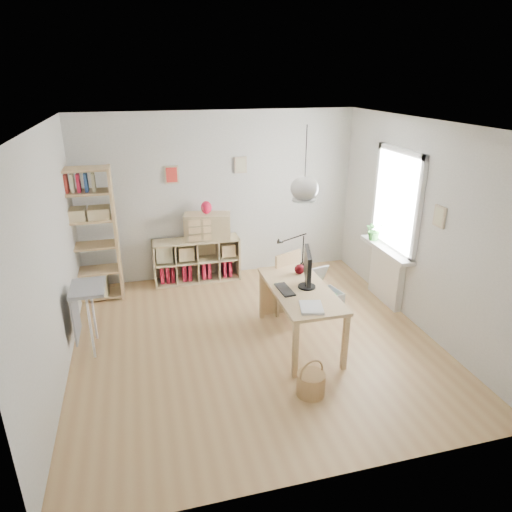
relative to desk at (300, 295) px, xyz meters
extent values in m
plane|color=tan|center=(-0.55, 0.15, -0.66)|extent=(4.50, 4.50, 0.00)
plane|color=white|center=(-0.55, 2.40, 0.69)|extent=(4.50, 0.00, 4.50)
plane|color=white|center=(-0.55, -2.10, 0.69)|extent=(4.50, 0.00, 4.50)
plane|color=white|center=(-2.80, 0.15, 0.69)|extent=(0.00, 4.50, 4.50)
plane|color=white|center=(1.70, 0.15, 0.69)|extent=(0.00, 4.50, 4.50)
plane|color=white|center=(-0.55, 0.15, 2.04)|extent=(4.50, 4.50, 0.00)
cylinder|color=black|center=(0.00, 0.00, 1.70)|extent=(0.01, 0.01, 0.68)
ellipsoid|color=white|center=(0.00, 0.00, 1.34)|extent=(0.32, 0.32, 0.27)
cube|color=white|center=(1.69, 0.75, 0.89)|extent=(0.03, 1.00, 1.30)
cube|color=white|center=(1.66, 0.21, 0.89)|extent=(0.06, 0.08, 1.46)
cube|color=white|center=(1.66, 1.29, 0.89)|extent=(0.06, 0.08, 1.46)
cube|color=white|center=(1.66, 0.75, 1.58)|extent=(0.06, 1.16, 0.08)
cube|color=white|center=(1.66, 0.75, 0.20)|extent=(0.06, 1.16, 0.08)
cube|color=white|center=(1.64, 0.75, -0.26)|extent=(0.10, 0.80, 0.80)
cube|color=white|center=(1.59, 0.75, 0.17)|extent=(0.22, 1.20, 0.06)
cube|color=tan|center=(0.00, 0.00, 0.07)|extent=(0.70, 1.50, 0.04)
cube|color=tan|center=(-0.30, -0.70, -0.30)|extent=(0.06, 0.06, 0.71)
cube|color=tan|center=(-0.30, 0.70, -0.30)|extent=(0.06, 0.06, 0.71)
cube|color=tan|center=(0.30, -0.70, -0.30)|extent=(0.06, 0.06, 0.71)
cube|color=tan|center=(0.30, 0.70, -0.30)|extent=(0.06, 0.06, 0.71)
cube|color=beige|center=(-1.00, 2.19, -0.64)|extent=(1.40, 0.38, 0.03)
cube|color=beige|center=(-1.00, 2.19, 0.05)|extent=(1.40, 0.38, 0.03)
cube|color=beige|center=(-1.69, 2.19, -0.30)|extent=(0.03, 0.38, 0.72)
cube|color=beige|center=(-0.32, 2.19, -0.30)|extent=(0.03, 0.38, 0.72)
cube|color=beige|center=(-1.00, 2.37, -0.30)|extent=(1.40, 0.02, 0.72)
cube|color=maroon|center=(-1.58, 2.21, -0.47)|extent=(0.06, 0.26, 0.30)
cube|color=maroon|center=(-1.49, 2.21, -0.47)|extent=(0.05, 0.26, 0.30)
cube|color=maroon|center=(-1.41, 2.21, -0.47)|extent=(0.05, 0.26, 0.30)
cube|color=maroon|center=(-1.22, 2.21, -0.47)|extent=(0.05, 0.26, 0.30)
cube|color=maroon|center=(-1.13, 2.21, -0.47)|extent=(0.05, 0.26, 0.30)
cube|color=maroon|center=(-0.90, 2.21, -0.47)|extent=(0.06, 0.26, 0.30)
cube|color=maroon|center=(-0.81, 2.21, -0.47)|extent=(0.06, 0.26, 0.30)
cube|color=maroon|center=(-0.55, 2.21, -0.47)|extent=(0.06, 0.26, 0.30)
cube|color=maroon|center=(-0.46, 2.21, -0.47)|extent=(0.05, 0.26, 0.30)
cube|color=tan|center=(-2.96, 1.95, 0.34)|extent=(0.04, 0.38, 2.00)
cube|color=tan|center=(-2.20, 1.95, 0.34)|extent=(0.04, 0.38, 2.00)
cube|color=tan|center=(-2.58, 1.95, -0.61)|extent=(0.76, 0.38, 0.03)
cube|color=tan|center=(-2.58, 1.95, -0.21)|extent=(0.76, 0.38, 0.03)
cube|color=tan|center=(-2.58, 1.95, 0.19)|extent=(0.76, 0.38, 0.03)
cube|color=tan|center=(-2.58, 1.95, 0.59)|extent=(0.76, 0.38, 0.03)
cube|color=tan|center=(-2.58, 1.95, 0.99)|extent=(0.76, 0.38, 0.03)
cube|color=tan|center=(-2.58, 1.95, 1.32)|extent=(0.76, 0.38, 0.03)
cube|color=navy|center=(-2.86, 1.95, 1.14)|extent=(0.04, 0.18, 0.26)
cube|color=maroon|center=(-2.78, 1.95, 1.14)|extent=(0.04, 0.18, 0.26)
cube|color=beige|center=(-2.70, 1.95, 1.14)|extent=(0.04, 0.18, 0.26)
cube|color=maroon|center=(-2.62, 1.95, 1.14)|extent=(0.04, 0.18, 0.26)
cube|color=navy|center=(-2.52, 1.95, 1.14)|extent=(0.04, 0.18, 0.26)
cube|color=beige|center=(-2.42, 1.95, 1.14)|extent=(0.04, 0.18, 0.26)
cube|color=#9C9C9F|center=(-2.52, 0.50, 0.17)|extent=(0.40, 0.55, 0.04)
cylinder|color=white|center=(-2.52, 0.28, -0.25)|extent=(0.03, 0.03, 0.82)
cylinder|color=white|center=(-2.52, 0.72, -0.25)|extent=(0.03, 0.03, 0.82)
cube|color=#9C9C9F|center=(-2.70, 0.50, -0.16)|extent=(0.02, 0.50, 0.62)
cube|color=#9C9C9F|center=(0.17, 0.57, -0.17)|extent=(0.60, 0.60, 0.06)
cube|color=tan|center=(0.08, 0.31, -0.43)|extent=(0.05, 0.05, 0.45)
cube|color=tan|center=(-0.08, 0.66, -0.43)|extent=(0.05, 0.05, 0.45)
cube|color=tan|center=(0.43, 0.47, -0.43)|extent=(0.05, 0.05, 0.45)
cube|color=tan|center=(0.27, 0.83, -0.43)|extent=(0.05, 0.05, 0.45)
cube|color=tan|center=(0.09, 0.75, 0.07)|extent=(0.43, 0.22, 0.41)
cylinder|color=tan|center=(-0.23, -1.03, -0.53)|extent=(0.31, 0.31, 0.25)
torus|color=tan|center=(-0.23, -1.03, -0.39)|extent=(0.30, 0.11, 0.31)
cube|color=silver|center=(0.62, 0.71, -0.65)|extent=(0.59, 0.47, 0.02)
cube|color=silver|center=(0.37, 0.65, -0.52)|extent=(0.10, 0.36, 0.27)
cube|color=silver|center=(0.87, 0.76, -0.52)|extent=(0.10, 0.36, 0.27)
cube|color=silver|center=(0.65, 0.54, -0.52)|extent=(0.52, 0.13, 0.27)
cube|color=silver|center=(0.58, 0.88, -0.52)|extent=(0.52, 0.13, 0.27)
cube|color=silver|center=(0.55, 1.03, -0.27)|extent=(0.55, 0.28, 0.34)
sphere|color=gold|center=(0.50, 0.63, -0.46)|extent=(0.12, 0.12, 0.12)
sphere|color=blue|center=(0.70, 0.77, -0.46)|extent=(0.12, 0.12, 0.12)
sphere|color=#BB6317|center=(0.60, 0.69, -0.46)|extent=(0.12, 0.12, 0.12)
sphere|color=#2E8132|center=(0.77, 0.67, -0.46)|extent=(0.12, 0.12, 0.12)
cylinder|color=black|center=(0.08, 0.01, 0.10)|extent=(0.22, 0.22, 0.02)
cylinder|color=black|center=(0.08, 0.01, 0.16)|extent=(0.05, 0.05, 0.10)
cube|color=black|center=(0.08, 0.01, 0.39)|extent=(0.20, 0.54, 0.36)
cube|color=black|center=(-0.21, 0.00, 0.10)|extent=(0.17, 0.39, 0.02)
cylinder|color=black|center=(0.27, 0.67, 0.11)|extent=(0.06, 0.06, 0.04)
cylinder|color=black|center=(0.27, 0.67, 0.32)|extent=(0.02, 0.02, 0.41)
cone|color=black|center=(-0.08, 0.58, 0.50)|extent=(0.10, 0.07, 0.10)
sphere|color=#450911|center=(0.13, 0.42, 0.16)|extent=(0.13, 0.13, 0.13)
cube|color=white|center=(-0.06, -0.53, 0.11)|extent=(0.32, 0.36, 0.03)
cube|color=beige|center=(-0.80, 2.19, 0.27)|extent=(0.79, 0.48, 0.42)
ellipsoid|color=#AB0E29|center=(-0.81, 2.19, 0.58)|extent=(0.17, 0.17, 0.21)
imported|color=#2E6D28|center=(1.57, 1.10, 0.36)|extent=(0.30, 0.27, 0.31)
camera|label=1|loc=(-1.82, -4.76, 2.55)|focal=32.00mm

